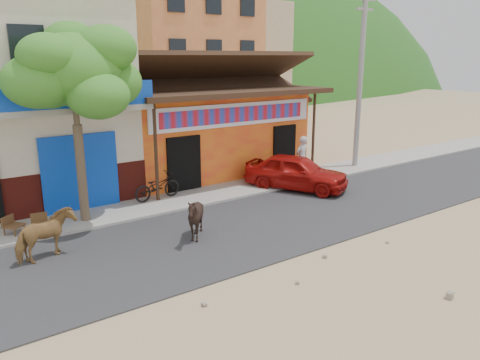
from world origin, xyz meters
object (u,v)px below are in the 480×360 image
object	(u,v)px
cow_tan	(46,236)
pedestrian	(302,157)
scooter	(157,186)
utility_pole	(360,79)
cow_dark	(195,218)
tree	(77,125)
red_car	(296,172)
cafe_chair_left	(39,216)
cafe_chair_right	(13,218)

from	to	relation	value
cow_tan	pedestrian	bearing A→B (deg)	-99.56
scooter	utility_pole	bearing A→B (deg)	-98.67
cow_dark	scooter	world-z (taller)	cow_dark
tree	red_car	bearing A→B (deg)	-7.15
pedestrian	cafe_chair_left	bearing A→B (deg)	-6.75
scooter	pedestrian	size ratio (longest dim) A/B	1.02
tree	cow_tan	bearing A→B (deg)	-127.33
pedestrian	red_car	bearing A→B (deg)	31.01
cow_dark	tree	bearing A→B (deg)	-156.45
utility_pole	cow_dark	xyz separation A→B (m)	(-10.70, -3.47, -3.43)
cow_tan	utility_pole	bearing A→B (deg)	-101.22
tree	red_car	xyz separation A→B (m)	(7.97, -1.00, -2.39)
tree	red_car	world-z (taller)	tree
red_car	cafe_chair_left	bearing A→B (deg)	147.76
utility_pole	cow_dark	bearing A→B (deg)	-162.06
red_car	scooter	distance (m)	5.41
cow_tan	pedestrian	size ratio (longest dim) A/B	0.85
pedestrian	tree	bearing A→B (deg)	-8.38
cafe_chair_left	cafe_chair_right	size ratio (longest dim) A/B	1.00
utility_pole	scooter	size ratio (longest dim) A/B	4.42
cow_tan	red_car	distance (m)	9.73
cow_tan	scooter	size ratio (longest dim) A/B	0.84
utility_pole	cafe_chair_left	size ratio (longest dim) A/B	8.08
cow_dark	cow_tan	bearing A→B (deg)	-114.81
cow_tan	scooter	world-z (taller)	cow_tan
tree	scooter	bearing A→B (deg)	13.39
scooter	cafe_chair_right	xyz separation A→B (m)	(-4.89, -0.69, 0.02)
cow_dark	red_car	xyz separation A→B (m)	(5.87, 2.27, 0.04)
tree	cow_dark	bearing A→B (deg)	-57.30
tree	utility_pole	world-z (taller)	utility_pole
utility_pole	red_car	xyz separation A→B (m)	(-4.83, -1.20, -3.39)
tree	cafe_chair_left	size ratio (longest dim) A/B	6.06
red_car	pedestrian	xyz separation A→B (m)	(1.13, 0.91, 0.29)
tree	cow_tan	world-z (taller)	tree
cow_dark	cafe_chair_left	world-z (taller)	cow_dark
red_car	cafe_chair_right	xyz separation A→B (m)	(-10.03, 0.98, -0.11)
scooter	cafe_chair_left	bearing A→B (deg)	96.82
cafe_chair_right	red_car	bearing A→B (deg)	-43.67
cow_tan	scooter	bearing A→B (deg)	-78.11
scooter	cafe_chair_right	size ratio (longest dim) A/B	1.83
utility_pole	pedestrian	distance (m)	4.84
cow_tan	cafe_chair_left	bearing A→B (deg)	-29.02
cow_tan	scooter	xyz separation A→B (m)	(4.51, 2.88, -0.08)
utility_pole	cow_tan	bearing A→B (deg)	-170.57
cow_tan	scooter	distance (m)	5.35
cow_tan	pedestrian	xyz separation A→B (m)	(10.78, 2.12, 0.33)
utility_pole	cow_tan	xyz separation A→B (m)	(-14.48, -2.41, -3.44)
red_car	cafe_chair_left	world-z (taller)	red_car
utility_pole	scooter	distance (m)	10.59
red_car	scooter	bearing A→B (deg)	134.10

